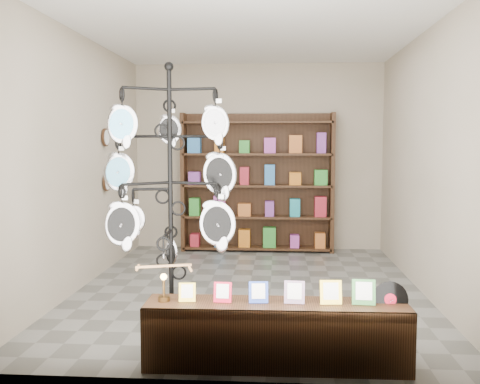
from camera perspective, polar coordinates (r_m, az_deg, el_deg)
The scene contains 6 objects.
ground at distance 6.45m, azimuth 1.01°, elevation -10.24°, with size 5.00×5.00×0.00m, color slate.
room_envelope at distance 6.22m, azimuth 1.04°, elevation 6.42°, with size 5.00×5.00×5.00m.
display_tree at distance 4.56m, azimuth -7.45°, elevation 0.95°, with size 1.23×1.18×2.39m.
front_shelf at distance 4.27m, azimuth 3.89°, elevation -14.88°, with size 2.02×0.44×0.71m.
back_shelving at distance 8.54m, azimuth 1.85°, elevation 0.56°, with size 2.42×0.36×2.20m.
wall_clocks at distance 7.38m, azimuth -14.10°, elevation 3.34°, with size 0.03×0.24×0.84m.
Camera 1 is at (0.33, -6.21, 1.71)m, focal length 40.00 mm.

